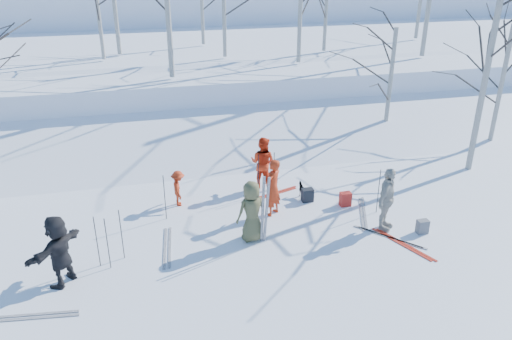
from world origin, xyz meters
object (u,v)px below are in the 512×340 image
object	(u,v)px
dog	(305,190)
backpack_red	(345,199)
skier_grey_west	(59,251)
skier_red_north	(273,188)
skier_redor_behind	(263,163)
skier_red_seated	(178,188)
skier_olive_center	(252,211)
skier_cream_east	(387,199)
backpack_grey	(422,227)
backpack_dark	(307,195)

from	to	relation	value
dog	backpack_red	xyz separation A→B (m)	(0.96, -0.81, -0.02)
skier_grey_west	skier_red_north	bearing A→B (deg)	146.26
skier_redor_behind	skier_red_seated	world-z (taller)	skier_redor_behind
skier_redor_behind	skier_olive_center	bearing A→B (deg)	107.64
skier_cream_east	dog	size ratio (longest dim) A/B	3.29
dog	backpack_grey	xyz separation A→B (m)	(2.34, -2.73, -0.04)
skier_redor_behind	skier_grey_west	size ratio (longest dim) A/B	0.98
skier_olive_center	backpack_dark	size ratio (longest dim) A/B	4.09
skier_olive_center	skier_red_seated	distance (m)	2.88
skier_olive_center	skier_cream_east	world-z (taller)	skier_cream_east
skier_olive_center	skier_cream_east	size ratio (longest dim) A/B	0.93
skier_red_north	backpack_red	xyz separation A→B (m)	(2.21, -0.02, -0.63)
dog	backpack_grey	size ratio (longest dim) A/B	1.41
skier_grey_west	backpack_red	world-z (taller)	skier_grey_west
skier_olive_center	backpack_grey	size ratio (longest dim) A/B	4.31
skier_red_north	backpack_red	distance (m)	2.30
skier_olive_center	skier_redor_behind	xyz separation A→B (m)	(1.04, 2.93, 0.02)
backpack_red	skier_redor_behind	bearing A→B (deg)	138.76
dog	skier_cream_east	bearing A→B (deg)	86.48
skier_red_seated	skier_cream_east	size ratio (longest dim) A/B	0.61
skier_redor_behind	skier_red_north	bearing A→B (deg)	121.86
backpack_red	skier_grey_west	bearing A→B (deg)	-165.91
skier_red_seated	backpack_grey	size ratio (longest dim) A/B	2.83
skier_grey_west	backpack_dark	xyz separation A→B (m)	(6.66, 2.45, -0.65)
skier_red_seated	backpack_grey	xyz separation A→B (m)	(6.11, -3.14, -0.35)
skier_redor_behind	skier_grey_west	xyz separation A→B (m)	(-5.60, -3.71, 0.02)
skier_grey_west	backpack_red	size ratio (longest dim) A/B	4.05
skier_red_north	skier_cream_east	xyz separation A→B (m)	(2.71, -1.49, 0.04)
skier_cream_east	backpack_dark	size ratio (longest dim) A/B	4.41
skier_red_north	backpack_red	size ratio (longest dim) A/B	3.99
skier_red_seated	skier_grey_west	xyz separation A→B (m)	(-2.91, -3.14, 0.31)
skier_red_north	backpack_dark	bearing A→B (deg)	162.20
skier_red_north	dog	world-z (taller)	skier_red_north
backpack_dark	backpack_red	bearing A→B (deg)	-28.40
skier_redor_behind	backpack_dark	bearing A→B (deg)	167.29
skier_redor_behind	backpack_dark	xyz separation A→B (m)	(1.06, -1.26, -0.63)
dog	skier_olive_center	bearing A→B (deg)	6.36
skier_cream_east	dog	bearing A→B (deg)	77.92
skier_red_seated	skier_cream_east	bearing A→B (deg)	-115.16
skier_redor_behind	skier_cream_east	xyz separation A→B (m)	(2.54, -3.26, 0.05)
backpack_grey	backpack_dark	world-z (taller)	backpack_dark
dog	backpack_grey	bearing A→B (deg)	94.52
skier_olive_center	backpack_red	world-z (taller)	skier_olive_center
skier_olive_center	backpack_grey	xyz separation A→B (m)	(4.47, -0.78, -0.63)
skier_redor_behind	backpack_red	world-z (taller)	skier_redor_behind
skier_red_north	backpack_red	world-z (taller)	skier_red_north
skier_red_seated	dog	xyz separation A→B (m)	(3.77, -0.41, -0.31)
skier_red_seated	dog	bearing A→B (deg)	-94.13
skier_red_north	backpack_grey	distance (m)	4.14
backpack_grey	skier_cream_east	bearing A→B (deg)	152.92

